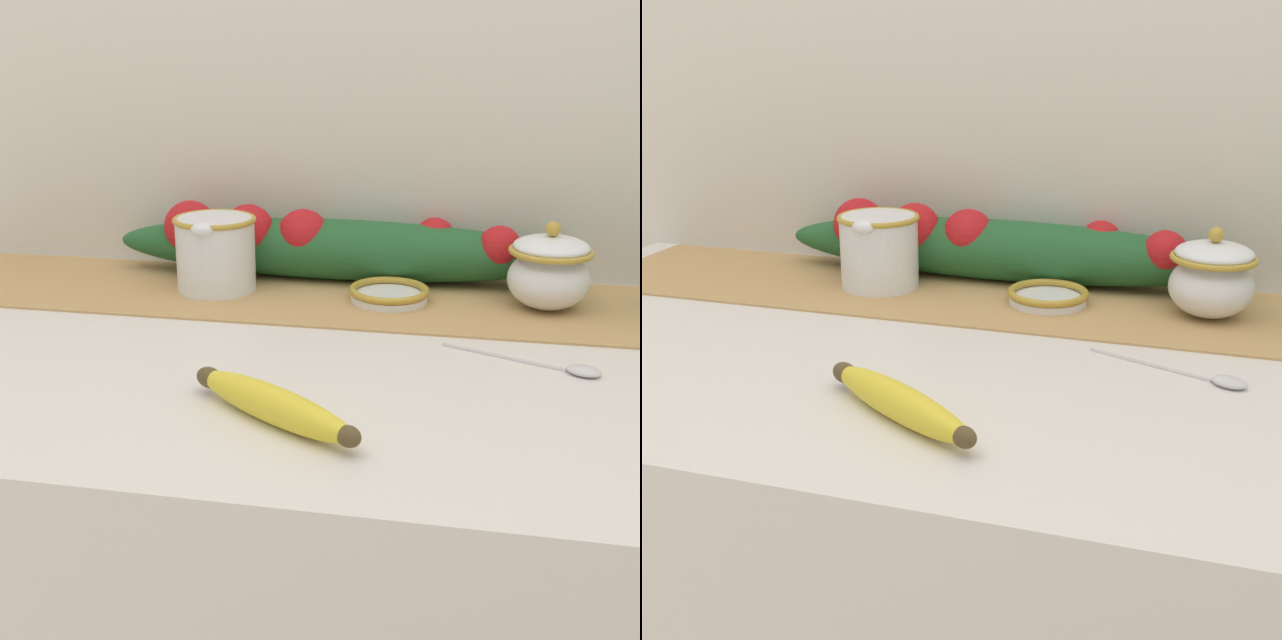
{
  "view_description": "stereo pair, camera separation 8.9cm",
  "coord_description": "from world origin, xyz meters",
  "views": [
    {
      "loc": [
        0.19,
        -0.86,
        1.27
      ],
      "look_at": [
        0.03,
        -0.04,
        0.97
      ],
      "focal_mm": 45.0,
      "sensor_mm": 36.0,
      "label": 1
    },
    {
      "loc": [
        0.28,
        -0.84,
        1.27
      ],
      "look_at": [
        0.03,
        -0.04,
        0.97
      ],
      "focal_mm": 45.0,
      "sensor_mm": 36.0,
      "label": 2
    }
  ],
  "objects": [
    {
      "name": "poinsettia_garland",
      "position": [
        -0.01,
        0.28,
        0.98
      ],
      "size": [
        0.69,
        0.1,
        0.11
      ],
      "color": "#235B2D",
      "rests_on": "countertop"
    },
    {
      "name": "small_dish",
      "position": [
        0.09,
        0.19,
        0.94
      ],
      "size": [
        0.11,
        0.11,
        0.02
      ],
      "color": "white",
      "rests_on": "countertop"
    },
    {
      "name": "cream_pitcher",
      "position": [
        -0.16,
        0.2,
        0.98
      ],
      "size": [
        0.12,
        0.14,
        0.11
      ],
      "color": "white",
      "rests_on": "countertop"
    },
    {
      "name": "banana",
      "position": [
        0.02,
        -0.19,
        0.94
      ],
      "size": [
        0.2,
        0.14,
        0.04
      ],
      "rotation": [
        0.0,
        0.0,
        -0.56
      ],
      "color": "yellow",
      "rests_on": "countertop"
    },
    {
      "name": "table_runner",
      "position": [
        0.0,
        0.2,
        0.92
      ],
      "size": [
        1.2,
        0.26,
        0.0
      ],
      "primitive_type": "cube",
      "color": "tan",
      "rests_on": "countertop"
    },
    {
      "name": "spoon",
      "position": [
        0.31,
        -0.02,
        0.93
      ],
      "size": [
        0.18,
        0.08,
        0.01
      ],
      "rotation": [
        0.0,
        0.0,
        -0.38
      ],
      "color": "silver",
      "rests_on": "countertop"
    },
    {
      "name": "back_wall",
      "position": [
        0.0,
        0.36,
        1.2
      ],
      "size": [
        2.1,
        0.04,
        2.4
      ],
      "primitive_type": "cube",
      "color": "silver",
      "rests_on": "ground_plane"
    },
    {
      "name": "sugar_bowl",
      "position": [
        0.3,
        0.2,
        0.98
      ],
      "size": [
        0.11,
        0.11,
        0.12
      ],
      "color": "white",
      "rests_on": "countertop"
    }
  ]
}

